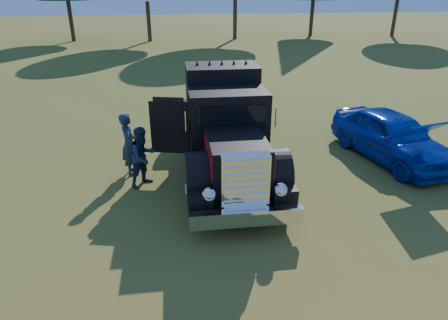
% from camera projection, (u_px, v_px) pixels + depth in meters
% --- Properties ---
extents(ground, '(120.00, 120.00, 0.00)m').
position_uv_depth(ground, '(262.00, 193.00, 10.70)').
color(ground, '#3D601C').
rests_on(ground, ground).
extents(diamond_t_truck, '(3.36, 7.16, 3.00)m').
position_uv_depth(diamond_t_truck, '(226.00, 132.00, 11.28)').
color(diamond_t_truck, black).
rests_on(diamond_t_truck, ground).
extents(hotrod_coupe, '(2.70, 4.73, 1.89)m').
position_uv_depth(hotrod_coupe, '(392.00, 136.00, 12.45)').
color(hotrod_coupe, '#072B9C').
rests_on(hotrod_coupe, ground).
extents(spectator_near, '(0.51, 0.72, 1.84)m').
position_uv_depth(spectator_near, '(129.00, 144.00, 11.42)').
color(spectator_near, '#1F2B48').
rests_on(spectator_near, ground).
extents(spectator_far, '(1.04, 1.02, 1.68)m').
position_uv_depth(spectator_far, '(143.00, 157.00, 10.81)').
color(spectator_far, '#1B1C3F').
rests_on(spectator_far, ground).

